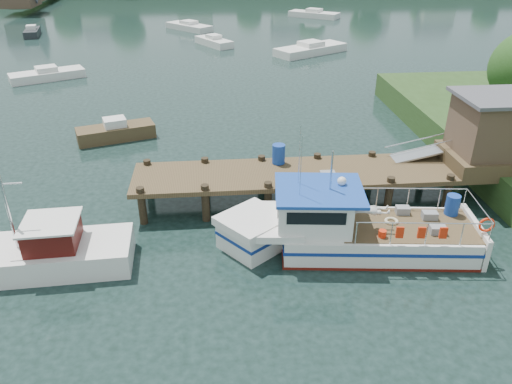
{
  "coord_description": "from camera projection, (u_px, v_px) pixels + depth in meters",
  "views": [
    {
      "loc": [
        -2.56,
        -18.75,
        10.48
      ],
      "look_at": [
        -1.0,
        -1.5,
        1.3
      ],
      "focal_mm": 35.0,
      "sensor_mm": 36.0,
      "label": 1
    }
  ],
  "objects": [
    {
      "name": "lobster_boat",
      "position": [
        345.0,
        229.0,
        18.04
      ],
      "size": [
        9.66,
        3.7,
        4.65
      ],
      "rotation": [
        0.0,
        0.0,
        -0.11
      ],
      "color": "silver",
      "rests_on": "ground"
    },
    {
      "name": "moored_far",
      "position": [
        314.0,
        14.0,
        65.89
      ],
      "size": [
        6.69,
        5.6,
        1.12
      ],
      "rotation": [
        0.0,
        0.0,
        -0.35
      ],
      "color": "silver",
      "rests_on": "ground"
    },
    {
      "name": "moored_d",
      "position": [
        189.0,
        26.0,
        57.86
      ],
      "size": [
        5.65,
        5.88,
        1.03
      ],
      "rotation": [
        0.0,
        0.0,
        0.22
      ],
      "color": "silver",
      "rests_on": "ground"
    },
    {
      "name": "moored_b",
      "position": [
        214.0,
        41.0,
        50.1
      ],
      "size": [
        3.92,
        5.0,
        1.07
      ],
      "rotation": [
        0.0,
        0.0,
        -0.41
      ],
      "color": "silver",
      "rests_on": "ground"
    },
    {
      "name": "ground_plane",
      "position": [
        276.0,
        201.0,
        21.61
      ],
      "size": [
        160.0,
        160.0,
        0.0
      ],
      "primitive_type": "plane",
      "color": "black"
    },
    {
      "name": "dock",
      "position": [
        429.0,
        148.0,
        21.09
      ],
      "size": [
        16.6,
        3.0,
        4.78
      ],
      "color": "#483822",
      "rests_on": "ground"
    },
    {
      "name": "work_boat",
      "position": [
        32.0,
        254.0,
        17.08
      ],
      "size": [
        7.29,
        2.52,
        3.83
      ],
      "rotation": [
        0.0,
        0.0,
        0.05
      ],
      "color": "silver",
      "rests_on": "ground"
    },
    {
      "name": "moored_c",
      "position": [
        311.0,
        49.0,
        46.86
      ],
      "size": [
        7.44,
        5.87,
        1.14
      ],
      "rotation": [
        0.0,
        0.0,
        0.38
      ],
      "color": "silver",
      "rests_on": "ground"
    },
    {
      "name": "moored_rowboat",
      "position": [
        116.0,
        131.0,
        27.79
      ],
      "size": [
        4.43,
        2.67,
        1.22
      ],
      "rotation": [
        0.0,
        0.0,
        -0.2
      ],
      "color": "#483822",
      "rests_on": "ground"
    },
    {
      "name": "moored_a",
      "position": [
        47.0,
        75.0,
        38.87
      ],
      "size": [
        5.75,
        4.07,
        1.01
      ],
      "rotation": [
        0.0,
        0.0,
        0.1
      ],
      "color": "silver",
      "rests_on": "ground"
    },
    {
      "name": "moored_e",
      "position": [
        32.0,
        32.0,
        54.57
      ],
      "size": [
        2.12,
        4.28,
        1.13
      ],
      "rotation": [
        0.0,
        0.0,
        0.36
      ],
      "color": "black",
      "rests_on": "ground"
    }
  ]
}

